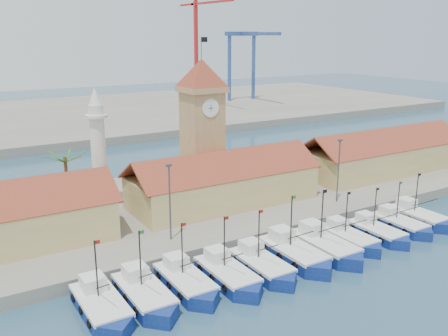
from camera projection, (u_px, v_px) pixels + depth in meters
ground at (318, 267)px, 54.49m from camera, size 400.00×400.00×0.00m
quay at (209, 200)px, 74.08m from camera, size 140.00×32.00×1.50m
terminal at (63, 117)px, 144.93m from camera, size 240.00×80.00×2.00m
boat_0 at (102, 308)px, 44.82m from camera, size 3.57×9.77×7.39m
boat_1 at (146, 296)px, 46.82m from camera, size 3.61×9.88×7.48m
boat_2 at (187, 284)px, 49.27m from camera, size 3.49×9.55×7.23m
boat_3 at (229, 276)px, 50.73m from camera, size 3.53×9.68×7.33m
boat_4 at (263, 267)px, 52.78m from camera, size 3.49×9.57×7.24m
boat_5 at (295, 255)px, 55.45m from camera, size 3.81×10.45×7.91m
boat_6 at (326, 248)px, 57.34m from camera, size 3.84×10.52×7.96m
boat_7 at (350, 239)px, 59.94m from camera, size 3.29×9.01×6.82m
boat_8 at (378, 233)px, 61.87m from camera, size 3.23×8.85×6.70m
boat_9 at (401, 225)px, 64.45m from camera, size 3.22×8.83×6.68m
boat_10 at (419, 218)px, 66.87m from camera, size 3.42×9.37×7.09m
hall_center at (223, 186)px, 69.94m from camera, size 27.04×10.13×7.61m
hall_right at (382, 157)px, 85.99m from camera, size 31.20×10.13×7.61m
clock_tower at (202, 123)px, 72.80m from camera, size 5.80×5.80×22.70m
minaret at (98, 147)px, 67.51m from camera, size 3.00×3.00×16.30m
palm_tree at (67, 181)px, 64.26m from camera, size 5.60×5.03×8.39m
lamp_posts at (260, 182)px, 62.94m from camera, size 80.70×0.25×9.03m
crane_red_right at (198, 36)px, 154.60m from camera, size 1.00×31.63×39.37m
gantry at (247, 47)px, 168.29m from camera, size 13.00×22.00×23.20m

